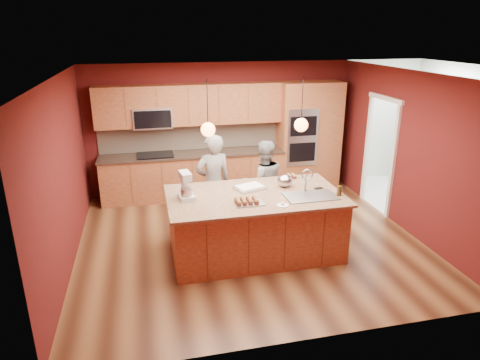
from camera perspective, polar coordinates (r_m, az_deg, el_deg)
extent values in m
plane|color=#452515|center=(7.20, 1.25, -7.98)|extent=(5.50, 5.50, 0.00)
plane|color=white|center=(6.42, 1.43, 13.93)|extent=(5.50, 5.50, 0.00)
plane|color=#521413|center=(9.05, -2.56, 6.90)|extent=(5.50, 0.00, 5.50)
plane|color=#521413|center=(4.47, 9.22, -6.96)|extent=(5.50, 0.00, 5.50)
plane|color=#521413|center=(6.60, -22.49, 0.59)|extent=(0.00, 5.00, 5.00)
plane|color=#521413|center=(7.80, 21.36, 3.50)|extent=(0.00, 5.00, 5.00)
cube|color=brown|center=(8.92, -6.23, 0.59)|extent=(3.70, 0.60, 0.90)
cube|color=#32241D|center=(8.77, -6.33, 3.45)|extent=(3.74, 0.64, 0.04)
cube|color=#C0AC91|center=(8.97, -6.63, 5.83)|extent=(3.70, 0.03, 0.56)
cube|color=brown|center=(8.68, -6.68, 9.94)|extent=(3.70, 0.36, 0.80)
cube|color=black|center=(8.70, -11.25, 3.27)|extent=(0.72, 0.52, 0.03)
cube|color=#B3B7BB|center=(8.65, -11.60, 8.17)|extent=(0.76, 0.40, 0.40)
cube|color=brown|center=(9.23, 7.67, 5.72)|extent=(0.80, 0.60, 2.30)
cube|color=#B3B7BB|center=(8.95, 8.35, 5.57)|extent=(0.66, 0.04, 1.20)
cube|color=brown|center=(9.47, 11.38, 5.86)|extent=(0.50, 0.60, 2.30)
plane|color=silver|center=(9.64, 20.97, -2.01)|extent=(2.60, 2.60, 0.00)
plane|color=beige|center=(9.80, 26.34, 5.87)|extent=(0.00, 2.70, 2.70)
cube|color=white|center=(9.57, 25.93, 9.33)|extent=(0.35, 2.40, 0.75)
cylinder|color=black|center=(5.93, -4.37, 10.02)|extent=(0.01, 0.01, 0.70)
sphere|color=orange|center=(6.00, -4.28, 6.72)|extent=(0.20, 0.20, 0.20)
cylinder|color=black|center=(6.28, 8.30, 10.40)|extent=(0.01, 0.01, 0.70)
sphere|color=orange|center=(6.35, 8.15, 7.28)|extent=(0.20, 0.20, 0.20)
cube|color=brown|center=(6.64, 1.94, -6.00)|extent=(2.53, 1.37, 0.93)
cube|color=tan|center=(6.45, 1.99, -2.11)|extent=(2.63, 1.47, 0.04)
cube|color=#B3B7BB|center=(6.48, 9.38, -2.84)|extent=(0.76, 0.44, 0.18)
imported|color=black|center=(7.29, -3.59, -0.37)|extent=(0.67, 0.50, 1.69)
imported|color=slate|center=(7.51, 3.16, -0.43)|extent=(0.75, 0.59, 1.54)
cube|color=silver|center=(6.31, -7.18, -2.26)|extent=(0.26, 0.31, 0.06)
cube|color=silver|center=(6.36, -7.36, -0.43)|extent=(0.12, 0.10, 0.28)
cube|color=silver|center=(6.22, -7.32, 0.57)|extent=(0.18, 0.30, 0.11)
cylinder|color=#ADB0B5|center=(6.24, -7.17, -1.76)|extent=(0.16, 0.16, 0.15)
cube|color=silver|center=(6.67, 1.29, -1.03)|extent=(0.54, 0.46, 0.03)
cube|color=white|center=(6.66, 1.29, -0.87)|extent=(0.46, 0.39, 0.02)
cube|color=#B3B7BB|center=(6.11, 1.23, -3.05)|extent=(0.42, 0.30, 0.02)
ellipsoid|color=#ADB0B5|center=(6.76, 6.00, -0.11)|extent=(0.24, 0.24, 0.20)
cylinder|color=white|center=(6.05, 5.70, -3.39)|extent=(0.16, 0.16, 0.01)
cylinder|color=#35220B|center=(6.55, 13.11, -1.38)|extent=(0.08, 0.08, 0.15)
cube|color=black|center=(6.79, 10.45, -1.08)|extent=(0.14, 0.10, 0.01)
cube|color=silver|center=(9.55, 24.95, 0.32)|extent=(0.68, 0.70, 0.96)
cube|color=silver|center=(10.04, 23.14, 1.69)|extent=(0.77, 0.78, 1.04)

